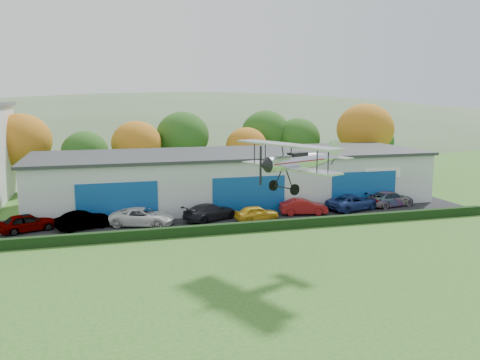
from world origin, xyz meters
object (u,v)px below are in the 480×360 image
object	(u,v)px
car_0	(27,222)
car_5	(304,207)
car_7	(390,199)
car_1	(84,220)
car_2	(142,217)
car_6	(353,202)
car_4	(257,213)
car_3	(210,212)
hangar	(233,177)
biplane	(299,160)

from	to	relation	value
car_0	car_5	xyz separation A→B (m)	(24.14, -0.47, -0.03)
car_5	car_7	bearing A→B (deg)	-73.99
car_1	car_2	distance (m)	4.78
car_0	car_5	distance (m)	24.15
car_5	car_6	xyz separation A→B (m)	(5.38, 0.50, 0.03)
car_1	car_6	distance (m)	25.06
car_1	car_7	distance (m)	29.55
car_4	car_1	bearing A→B (deg)	79.11
car_6	car_0	bearing A→B (deg)	73.95
car_4	car_5	size ratio (longest dim) A/B	0.89
car_4	car_7	world-z (taller)	car_7
car_2	car_6	xyz separation A→B (m)	(20.28, 0.54, 0.01)
car_0	car_2	world-z (taller)	car_0
car_3	car_6	distance (m)	14.27
hangar	car_1	xyz separation A→B (m)	(-14.81, -7.44, -1.86)
car_4	car_7	bearing A→B (deg)	-88.84
car_6	car_4	bearing A→B (deg)	82.28
hangar	car_1	size ratio (longest dim) A/B	8.99
car_0	car_5	size ratio (longest dim) A/B	1.00
car_3	car_4	distance (m)	4.16
car_5	hangar	bearing A→B (deg)	43.15
car_0	car_1	size ratio (longest dim) A/B	0.98
car_4	car_5	xyz separation A→B (m)	(4.92, 1.02, 0.06)
car_0	biplane	world-z (taller)	biplane
car_1	car_6	size ratio (longest dim) A/B	0.83
car_4	car_7	distance (m)	14.92
hangar	car_5	size ratio (longest dim) A/B	9.18
car_0	car_2	bearing A→B (deg)	-114.37
car_7	car_4	bearing A→B (deg)	86.82
car_5	car_6	size ratio (longest dim) A/B	0.81
car_0	car_1	distance (m)	4.48
car_0	car_3	distance (m)	15.25
hangar	car_2	size ratio (longest dim) A/B	7.48
car_3	car_6	world-z (taller)	car_6
car_6	car_7	size ratio (longest dim) A/B	1.05
car_6	car_2	bearing A→B (deg)	75.43
car_3	car_5	xyz separation A→B (m)	(8.89, -0.21, -0.02)
car_1	car_6	xyz separation A→B (m)	(25.06, 0.41, 0.02)
car_1	car_3	bearing A→B (deg)	-109.29
car_0	car_3	size ratio (longest dim) A/B	0.86
hangar	car_7	world-z (taller)	hangar
biplane	car_4	bearing A→B (deg)	61.80
car_0	car_3	world-z (taller)	car_0
car_3	car_5	world-z (taller)	car_3
car_2	car_5	xyz separation A→B (m)	(14.90, 0.04, -0.03)
car_1	car_4	distance (m)	14.80
hangar	car_7	distance (m)	16.22
car_0	biplane	bearing A→B (deg)	-147.76
car_1	car_4	xyz separation A→B (m)	(14.76, -1.11, -0.07)
car_6	car_7	xyz separation A→B (m)	(4.48, 0.49, -0.01)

